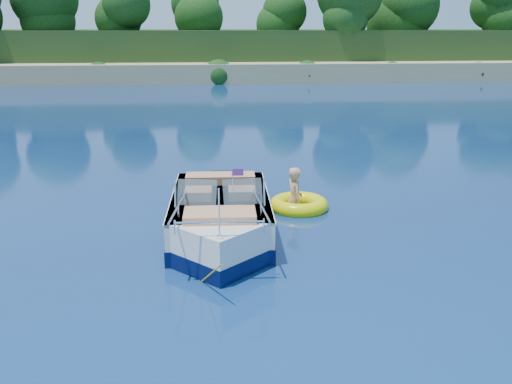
# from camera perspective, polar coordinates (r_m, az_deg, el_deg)

# --- Properties ---
(ground) EXTENTS (160.00, 160.00, 0.00)m
(ground) POSITION_cam_1_polar(r_m,az_deg,el_deg) (11.26, -3.37, -5.79)
(ground) COLOR #09153F
(ground) RESTS_ON ground
(shoreline) EXTENTS (170.00, 59.00, 6.00)m
(shoreline) POSITION_cam_1_polar(r_m,az_deg,el_deg) (74.29, -5.57, 13.54)
(shoreline) COLOR #987F58
(shoreline) RESTS_ON ground
(treeline) EXTENTS (150.00, 7.12, 8.19)m
(treeline) POSITION_cam_1_polar(r_m,az_deg,el_deg) (51.48, -5.50, 17.53)
(treeline) COLOR black
(treeline) RESTS_ON ground
(motorboat) EXTENTS (2.19, 5.68, 1.89)m
(motorboat) POSITION_cam_1_polar(r_m,az_deg,el_deg) (11.75, -3.56, -2.94)
(motorboat) COLOR silver
(motorboat) RESTS_ON ground
(tow_tube) EXTENTS (1.59, 1.59, 0.38)m
(tow_tube) POSITION_cam_1_polar(r_m,az_deg,el_deg) (13.73, 4.30, -1.30)
(tow_tube) COLOR #E5E405
(tow_tube) RESTS_ON ground
(boy) EXTENTS (0.53, 0.94, 1.75)m
(boy) POSITION_cam_1_polar(r_m,az_deg,el_deg) (13.80, 3.80, -1.62)
(boy) COLOR tan
(boy) RESTS_ON ground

